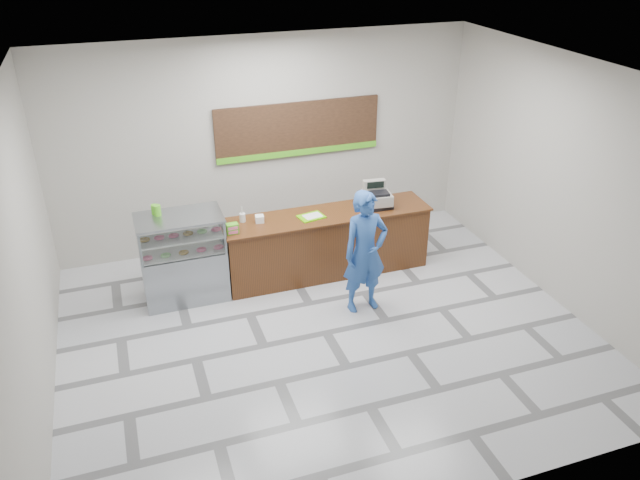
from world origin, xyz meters
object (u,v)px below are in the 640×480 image
object	(u,v)px
serving_tray	(311,217)
customer	(365,252)
display_case	(183,257)
cash_register	(376,197)
sales_counter	(327,243)

from	to	relation	value
serving_tray	customer	distance (m)	1.17
display_case	customer	bearing A→B (deg)	-25.01
serving_tray	customer	xyz separation A→B (m)	(0.44, -1.08, -0.13)
serving_tray	customer	bearing A→B (deg)	-79.33
cash_register	serving_tray	distance (m)	1.10
cash_register	customer	bearing A→B (deg)	-113.22
display_case	serving_tray	world-z (taller)	display_case
cash_register	customer	distance (m)	1.34
sales_counter	customer	world-z (taller)	customer
display_case	cash_register	size ratio (longest dim) A/B	2.76
cash_register	sales_counter	bearing A→B (deg)	-171.73
sales_counter	cash_register	bearing A→B (deg)	1.52
serving_tray	customer	size ratio (longest dim) A/B	0.24
cash_register	serving_tray	xyz separation A→B (m)	(-1.09, -0.06, -0.14)
cash_register	customer	size ratio (longest dim) A/B	0.26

